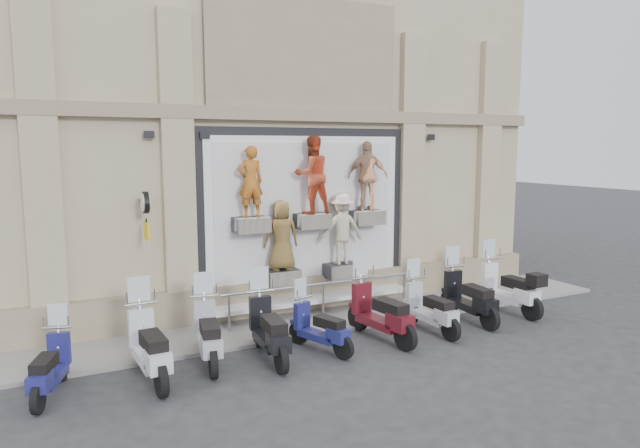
# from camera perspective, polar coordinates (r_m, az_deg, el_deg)

# --- Properties ---
(ground) EXTENTS (90.00, 90.00, 0.00)m
(ground) POSITION_cam_1_polar(r_m,az_deg,el_deg) (12.05, 4.72, -12.16)
(ground) COLOR #2B2B2D
(ground) RESTS_ON ground
(sidewalk) EXTENTS (16.00, 2.20, 0.08)m
(sidewalk) POSITION_cam_1_polar(r_m,az_deg,el_deg) (13.78, 0.12, -9.38)
(sidewalk) COLOR gray
(sidewalk) RESTS_ON ground
(building) EXTENTS (14.00, 8.60, 12.00)m
(building) POSITION_cam_1_polar(r_m,az_deg,el_deg) (17.78, -7.20, 13.83)
(building) COLOR tan
(building) RESTS_ON ground
(shop_vitrine) EXTENTS (5.60, 0.83, 4.30)m
(shop_vitrine) POSITION_cam_1_polar(r_m,az_deg,el_deg) (13.89, -0.65, 0.90)
(shop_vitrine) COLOR black
(shop_vitrine) RESTS_ON ground
(guard_rail) EXTENTS (5.06, 0.10, 0.93)m
(guard_rail) POSITION_cam_1_polar(r_m,az_deg,el_deg) (13.57, 0.31, -7.78)
(guard_rail) COLOR #9EA0A5
(guard_rail) RESTS_ON ground
(clock_sign_bracket) EXTENTS (0.10, 0.80, 1.02)m
(clock_sign_bracket) POSITION_cam_1_polar(r_m,az_deg,el_deg) (12.36, -17.04, 1.39)
(clock_sign_bracket) COLOR black
(clock_sign_bracket) RESTS_ON ground
(scooter_a) EXTENTS (1.03, 1.81, 1.41)m
(scooter_a) POSITION_cam_1_polar(r_m,az_deg,el_deg) (10.57, -25.47, -11.74)
(scooter_a) COLOR navy
(scooter_a) RESTS_ON ground
(scooter_b) EXTENTS (0.72, 2.16, 1.73)m
(scooter_b) POSITION_cam_1_polar(r_m,az_deg,el_deg) (10.57, -16.73, -10.38)
(scooter_b) COLOR silver
(scooter_b) RESTS_ON ground
(scooter_c) EXTENTS (0.91, 2.09, 1.64)m
(scooter_c) POSITION_cam_1_polar(r_m,az_deg,el_deg) (11.11, -11.14, -9.57)
(scooter_c) COLOR #999BA6
(scooter_c) RESTS_ON ground
(scooter_d) EXTENTS (0.79, 2.13, 1.69)m
(scooter_d) POSITION_cam_1_polar(r_m,az_deg,el_deg) (11.14, -5.13, -9.25)
(scooter_d) COLOR black
(scooter_d) RESTS_ON ground
(scooter_e) EXTENTS (1.05, 1.81, 1.41)m
(scooter_e) POSITION_cam_1_polar(r_m,az_deg,el_deg) (11.56, 0.01, -9.32)
(scooter_e) COLOR navy
(scooter_e) RESTS_ON ground
(scooter_f) EXTENTS (0.90, 2.20, 1.74)m
(scooter_f) POSITION_cam_1_polar(r_m,az_deg,el_deg) (12.22, 6.09, -7.62)
(scooter_f) COLOR #4F0D15
(scooter_f) RESTS_ON ground
(scooter_g) EXTENTS (0.63, 1.92, 1.55)m
(scooter_g) POSITION_cam_1_polar(r_m,az_deg,el_deg) (12.94, 10.97, -7.28)
(scooter_g) COLOR #ABADB2
(scooter_g) RESTS_ON ground
(scooter_h) EXTENTS (0.72, 2.11, 1.69)m
(scooter_h) POSITION_cam_1_polar(r_m,az_deg,el_deg) (13.89, 14.70, -6.05)
(scooter_h) COLOR black
(scooter_h) RESTS_ON ground
(scooter_i) EXTENTS (0.66, 2.16, 1.74)m
(scooter_i) POSITION_cam_1_polar(r_m,az_deg,el_deg) (14.91, 18.32, -5.15)
(scooter_i) COLOR silver
(scooter_i) RESTS_ON ground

